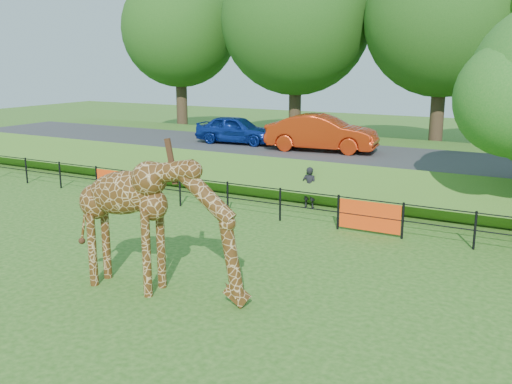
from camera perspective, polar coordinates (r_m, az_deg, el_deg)
ground at (r=12.46m, az=-14.51°, el=-11.77°), size 90.00×90.00×0.00m
giraffe at (r=12.78m, az=-9.78°, el=-3.38°), size 4.44×1.18×3.14m
perimeter_fence at (r=18.54m, az=2.43°, el=-1.24°), size 28.07×0.10×1.10m
embankment at (r=25.31m, az=9.99°, el=2.71°), size 40.00×9.00×1.30m
road at (r=23.79m, az=8.88°, el=3.83°), size 40.00×5.00×0.12m
car_blue at (r=25.91m, az=-2.01°, el=6.27°), size 3.78×1.77×1.25m
car_red at (r=23.85m, az=6.59°, el=5.89°), size 4.72×2.17×1.50m
visitor at (r=20.23m, az=5.37°, el=0.48°), size 0.56×0.38×1.47m
bg_tree_line at (r=30.77m, az=18.09°, el=16.35°), size 37.30×8.80×11.82m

